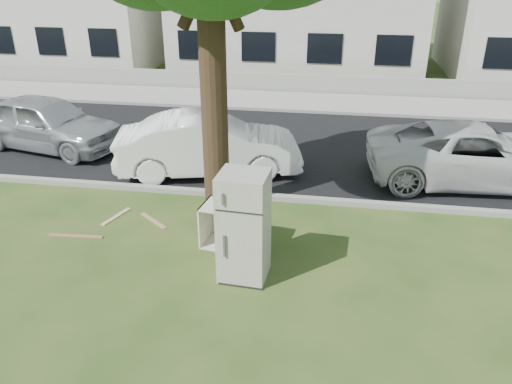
% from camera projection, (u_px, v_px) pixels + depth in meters
% --- Properties ---
extents(ground, '(120.00, 120.00, 0.00)m').
position_uv_depth(ground, '(217.00, 254.00, 9.26)').
color(ground, '#264518').
extents(road, '(120.00, 7.00, 0.01)m').
position_uv_depth(road, '(264.00, 145.00, 14.61)').
color(road, black).
rests_on(road, ground).
extents(kerb_near, '(120.00, 0.18, 0.12)m').
position_uv_depth(kerb_near, '(241.00, 197.00, 11.44)').
color(kerb_near, gray).
rests_on(kerb_near, ground).
extents(kerb_far, '(120.00, 0.18, 0.12)m').
position_uv_depth(kerb_far, '(279.00, 112.00, 17.78)').
color(kerb_far, gray).
rests_on(kerb_far, ground).
extents(sidewalk, '(120.00, 2.80, 0.01)m').
position_uv_depth(sidewalk, '(284.00, 101.00, 19.07)').
color(sidewalk, gray).
rests_on(sidewalk, ground).
extents(low_wall, '(120.00, 0.15, 0.70)m').
position_uv_depth(low_wall, '(288.00, 83.00, 20.35)').
color(low_wall, gray).
rests_on(low_wall, ground).
extents(fridge, '(0.83, 0.78, 1.91)m').
position_uv_depth(fridge, '(244.00, 227.00, 8.25)').
color(fridge, beige).
rests_on(fridge, ground).
extents(cabinet, '(1.14, 0.80, 0.83)m').
position_uv_depth(cabinet, '(231.00, 226.00, 9.38)').
color(cabinet, beige).
rests_on(cabinet, ground).
extents(plank_a, '(1.11, 0.17, 0.02)m').
position_uv_depth(plank_a, '(76.00, 236.00, 9.84)').
color(plank_a, '#926646').
rests_on(plank_a, ground).
extents(plank_b, '(0.75, 0.62, 0.02)m').
position_uv_depth(plank_b, '(153.00, 221.00, 10.41)').
color(plank_b, '#A68257').
rests_on(plank_b, ground).
extents(plank_c, '(0.34, 0.84, 0.02)m').
position_uv_depth(plank_c, '(116.00, 216.00, 10.57)').
color(plank_c, tan).
rests_on(plank_c, ground).
extents(car_center, '(4.80, 2.65, 1.50)m').
position_uv_depth(car_center, '(209.00, 145.00, 12.44)').
color(car_center, white).
rests_on(car_center, ground).
extents(car_right, '(5.30, 2.72, 1.43)m').
position_uv_depth(car_right, '(476.00, 154.00, 11.95)').
color(car_right, silver).
rests_on(car_right, ground).
extents(car_left, '(4.75, 2.74, 1.52)m').
position_uv_depth(car_left, '(47.00, 123.00, 14.08)').
color(car_left, '#9FA2A6').
rests_on(car_left, ground).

